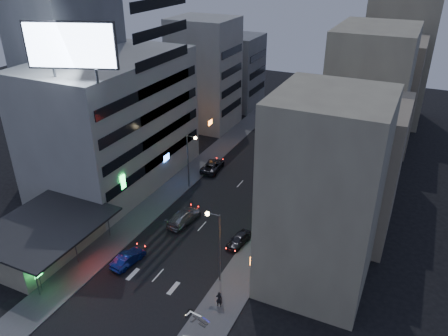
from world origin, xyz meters
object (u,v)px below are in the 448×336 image
Objects in this scene: scooter_silver_b at (202,311)px; scooter_silver_a at (195,333)px; road_car_silver at (184,217)px; scooter_blue at (211,318)px; parked_car_right_far at (277,173)px; parked_car_right_near at (239,240)px; scooter_black_a at (187,335)px; parked_car_right_mid at (265,195)px; road_car_blue at (128,259)px; scooter_black_b at (208,319)px; person at (219,299)px; parked_car_left at (213,166)px.

scooter_silver_a is at bearing -159.10° from scooter_silver_b.
road_car_silver reaches higher than scooter_silver_b.
parked_car_right_far is at bearing 26.98° from scooter_blue.
parked_car_right_near is 0.71× the size of road_car_silver.
scooter_black_a is at bearing 124.04° from scooter_silver_a.
parked_car_right_mid reaches higher than parked_car_right_far.
scooter_blue is (11.94, -3.72, -0.10)m from road_car_blue.
parked_car_right_far is at bearing -99.99° from road_car_blue.
scooter_black_a is 0.96× the size of scooter_black_b.
scooter_black_a is (10.99, -6.42, 0.02)m from road_car_blue.
scooter_silver_a is at bearing 78.29° from person.
parked_car_left is 30.88m from scooter_blue.
parked_car_right_mid reaches higher than scooter_silver_b.
scooter_black_b reaches higher than scooter_blue.
scooter_black_a reaches higher than scooter_blue.
road_car_blue is at bearing 78.29° from scooter_silver_b.
scooter_black_a is (2.25, -25.58, -0.03)m from parked_car_right_mid.
scooter_silver_a is 0.88× the size of scooter_silver_b.
scooter_silver_a is (0.51, 0.59, -0.08)m from scooter_black_a.
parked_car_left is 24.06m from road_car_blue.
parked_car_right_mid reaches higher than scooter_black_a.
scooter_blue is at bearing -71.15° from parked_car_right_near.
person is 4.92m from scooter_black_a.
person is at bearing -19.11° from scooter_silver_a.
parked_car_left reaches higher than scooter_silver_a.
person is 0.88× the size of scooter_black_a.
scooter_silver_b is at bearing 130.75° from road_car_silver.
person is at bearing 24.06° from scooter_blue.
scooter_silver_a is 1.07× the size of scooter_blue.
scooter_blue is at bearing -39.02° from scooter_black_a.
parked_car_right_mid is at bearing -80.35° from parked_car_right_far.
parked_car_right_near is 12.60m from scooter_black_b.
scooter_black_b reaches higher than scooter_silver_b.
scooter_black_a is at bearing 175.25° from scooter_black_b.
road_car_silver is at bearing 57.82° from scooter_blue.
parked_car_right_near is 1.98× the size of scooter_black_a.
scooter_black_a is 1.01× the size of scooter_silver_b.
road_car_silver is at bearing 11.01° from scooter_black_a.
road_car_blue is 11.37m from scooter_silver_b.
scooter_black_a is at bearing -79.96° from parked_car_right_far.
scooter_black_a is (9.51, -16.09, -0.07)m from road_car_silver.
road_car_blue reaches higher than scooter_black_b.
person is 2.48m from scooter_black_b.
road_car_blue is at bearing 86.53° from scooter_black_b.
road_car_silver is at bearing -128.12° from parked_car_right_mid.
scooter_silver_b is at bearing -76.08° from parked_car_right_near.
parked_car_right_near reaches higher than scooter_blue.
road_car_silver is 15.25m from person.
parked_car_right_far is 27.29m from road_car_blue.
scooter_silver_a is 2.15m from scooter_blue.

